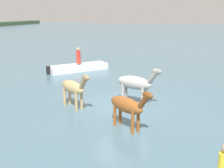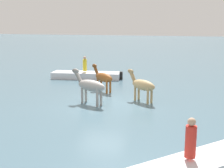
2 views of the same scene
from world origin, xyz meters
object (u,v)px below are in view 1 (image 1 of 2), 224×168
Objects in this scene: horse_mid_herd at (136,83)px; horse_dark_mare at (73,88)px; horse_pinto_flank at (128,106)px; boat_skiff_near at (78,69)px; person_spotter_bow at (78,56)px.

horse_mid_herd reaches higher than horse_dark_mare.
boat_skiff_near is at bearing 158.02° from horse_pinto_flank.
horse_mid_herd is 0.57× the size of boat_skiff_near.
horse_pinto_flank is 11.36m from person_spotter_bow.
boat_skiff_near is at bearing 146.93° from horse_dark_mare.
boat_skiff_near is (6.61, 5.72, -0.87)m from horse_mid_herd.
horse_dark_mare is 3.45m from horse_pinto_flank.
horse_dark_mare is 8.56m from boat_skiff_near.
person_spotter_bow is (6.57, 5.65, 0.10)m from horse_mid_herd.
horse_dark_mare is at bearing -116.35° from boat_skiff_near.
horse_pinto_flank is at bearing 4.97° from horse_dark_mare.
horse_mid_herd is 3.13m from horse_pinto_flank.
horse_pinto_flank is 0.47× the size of boat_skiff_near.
person_spotter_bow is (-0.04, -0.08, 0.97)m from boat_skiff_near.
horse_mid_herd is 2.98m from horse_dark_mare.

